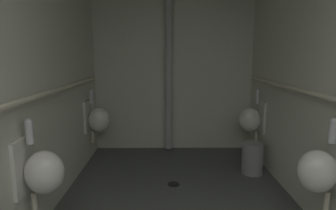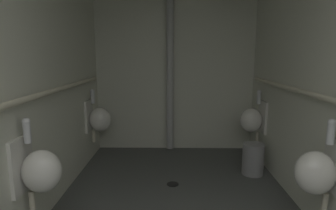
{
  "view_description": "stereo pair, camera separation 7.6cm",
  "coord_description": "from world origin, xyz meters",
  "px_view_note": "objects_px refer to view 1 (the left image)",
  "views": [
    {
      "loc": [
        -0.12,
        0.2,
        1.49
      ],
      "look_at": [
        -0.09,
        3.56,
        0.89
      ],
      "focal_mm": 29.69,
      "sensor_mm": 36.0,
      "label": 1
    },
    {
      "loc": [
        -0.04,
        0.2,
        1.49
      ],
      "look_at": [
        -0.09,
        3.56,
        0.89
      ],
      "focal_mm": 29.69,
      "sensor_mm": 36.0,
      "label": 2
    }
  ],
  "objects_px": {
    "urinal_left_mid": "(42,171)",
    "waste_bin": "(252,158)",
    "urinal_right_far": "(251,119)",
    "standpipe_back_wall": "(169,69)",
    "urinal_left_far": "(97,119)",
    "urinal_right_mid": "(320,170)",
    "floor_drain": "(173,184)"
  },
  "relations": [
    {
      "from": "urinal_left_mid",
      "to": "waste_bin",
      "type": "relative_size",
      "value": 1.92
    },
    {
      "from": "urinal_right_far",
      "to": "standpipe_back_wall",
      "type": "distance_m",
      "value": 1.42
    },
    {
      "from": "urinal_left_far",
      "to": "urinal_right_far",
      "type": "height_order",
      "value": "same"
    },
    {
      "from": "urinal_right_mid",
      "to": "urinal_right_far",
      "type": "relative_size",
      "value": 1.0
    },
    {
      "from": "floor_drain",
      "to": "waste_bin",
      "type": "distance_m",
      "value": 1.08
    },
    {
      "from": "urinal_left_mid",
      "to": "urinal_right_far",
      "type": "height_order",
      "value": "same"
    },
    {
      "from": "standpipe_back_wall",
      "to": "waste_bin",
      "type": "xyz_separation_m",
      "value": [
        1.06,
        -0.91,
        -1.08
      ]
    },
    {
      "from": "urinal_left_mid",
      "to": "waste_bin",
      "type": "bearing_deg",
      "value": 32.82
    },
    {
      "from": "urinal_left_mid",
      "to": "urinal_left_far",
      "type": "xyz_separation_m",
      "value": [
        0.0,
        1.77,
        0.0
      ]
    },
    {
      "from": "urinal_right_mid",
      "to": "floor_drain",
      "type": "xyz_separation_m",
      "value": [
        -1.11,
        1.02,
        -0.61
      ]
    },
    {
      "from": "urinal_right_mid",
      "to": "waste_bin",
      "type": "height_order",
      "value": "urinal_right_mid"
    },
    {
      "from": "urinal_left_mid",
      "to": "waste_bin",
      "type": "xyz_separation_m",
      "value": [
        2.06,
        1.33,
        -0.42
      ]
    },
    {
      "from": "urinal_right_far",
      "to": "floor_drain",
      "type": "xyz_separation_m",
      "value": [
        -1.11,
        -0.72,
        -0.61
      ]
    },
    {
      "from": "urinal_right_mid",
      "to": "urinal_left_far",
      "type": "bearing_deg",
      "value": 140.59
    },
    {
      "from": "urinal_right_far",
      "to": "standpipe_back_wall",
      "type": "xyz_separation_m",
      "value": [
        -1.15,
        0.49,
        0.67
      ]
    },
    {
      "from": "urinal_left_mid",
      "to": "urinal_right_mid",
      "type": "relative_size",
      "value": 1.0
    },
    {
      "from": "urinal_left_far",
      "to": "floor_drain",
      "type": "distance_m",
      "value": 1.42
    },
    {
      "from": "urinal_right_mid",
      "to": "floor_drain",
      "type": "height_order",
      "value": "urinal_right_mid"
    },
    {
      "from": "urinal_left_far",
      "to": "urinal_right_far",
      "type": "relative_size",
      "value": 1.0
    },
    {
      "from": "urinal_right_far",
      "to": "standpipe_back_wall",
      "type": "bearing_deg",
      "value": 156.79
    },
    {
      "from": "waste_bin",
      "to": "urinal_left_mid",
      "type": "bearing_deg",
      "value": -147.18
    },
    {
      "from": "urinal_left_mid",
      "to": "floor_drain",
      "type": "xyz_separation_m",
      "value": [
        1.04,
        1.02,
        -0.61
      ]
    },
    {
      "from": "urinal_right_far",
      "to": "floor_drain",
      "type": "height_order",
      "value": "urinal_right_far"
    },
    {
      "from": "urinal_left_mid",
      "to": "floor_drain",
      "type": "bearing_deg",
      "value": 44.28
    },
    {
      "from": "urinal_right_far",
      "to": "urinal_right_mid",
      "type": "bearing_deg",
      "value": -90.0
    },
    {
      "from": "urinal_left_far",
      "to": "urinal_right_mid",
      "type": "relative_size",
      "value": 1.0
    },
    {
      "from": "urinal_left_mid",
      "to": "standpipe_back_wall",
      "type": "height_order",
      "value": "standpipe_back_wall"
    },
    {
      "from": "urinal_left_far",
      "to": "standpipe_back_wall",
      "type": "height_order",
      "value": "standpipe_back_wall"
    },
    {
      "from": "floor_drain",
      "to": "urinal_right_far",
      "type": "bearing_deg",
      "value": 33.16
    },
    {
      "from": "urinal_left_mid",
      "to": "standpipe_back_wall",
      "type": "xyz_separation_m",
      "value": [
        1.0,
        2.23,
        0.67
      ]
    },
    {
      "from": "urinal_right_mid",
      "to": "floor_drain",
      "type": "distance_m",
      "value": 1.62
    },
    {
      "from": "urinal_right_far",
      "to": "waste_bin",
      "type": "height_order",
      "value": "urinal_right_far"
    }
  ]
}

